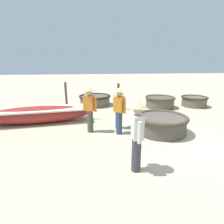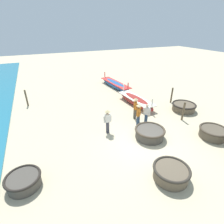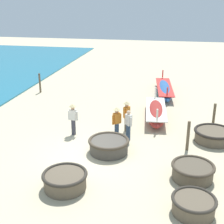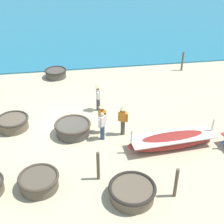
{
  "view_description": "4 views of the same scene",
  "coord_description": "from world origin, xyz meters",
  "px_view_note": "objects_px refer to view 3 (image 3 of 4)",
  "views": [
    {
      "loc": [
        -4.94,
        3.12,
        2.43
      ],
      "look_at": [
        0.09,
        2.34,
        1.03
      ],
      "focal_mm": 28.0,
      "sensor_mm": 36.0,
      "label": 1
    },
    {
      "loc": [
        -5.12,
        -6.99,
        6.41
      ],
      "look_at": [
        -0.61,
        3.18,
        0.81
      ],
      "focal_mm": 28.0,
      "sensor_mm": 36.0,
      "label": 2
    },
    {
      "loc": [
        3.36,
        -12.15,
        6.72
      ],
      "look_at": [
        0.37,
        3.1,
        0.97
      ],
      "focal_mm": 50.0,
      "sensor_mm": 36.0,
      "label": 3
    },
    {
      "loc": [
        14.24,
        0.36,
        9.48
      ],
      "look_at": [
        0.64,
        2.49,
        1.07
      ],
      "focal_mm": 50.0,
      "sensor_mm": 36.0,
      "label": 4
    }
  ],
  "objects_px": {
    "coracle_far_left": "(65,180)",
    "mooring_post_shoreline": "(214,116)",
    "coracle_upturned": "(194,205)",
    "fisherman_crouching": "(128,124)",
    "long_boat_blue_hull": "(156,112)",
    "coracle_tilted": "(109,145)",
    "mooring_post_inland": "(188,136)",
    "long_boat_ochre_hull": "(164,89)",
    "mooring_post_mid_beach": "(40,83)",
    "coracle_weathered": "(193,171)",
    "fisherman_hauling": "(127,114)",
    "coracle_center": "(213,135)",
    "fisherman_standing_right": "(117,121)",
    "fisherman_standing_left": "(73,117)"
  },
  "relations": [
    {
      "from": "long_boat_ochre_hull",
      "to": "mooring_post_mid_beach",
      "type": "height_order",
      "value": "mooring_post_mid_beach"
    },
    {
      "from": "coracle_center",
      "to": "fisherman_standing_left",
      "type": "relative_size",
      "value": 1.15
    },
    {
      "from": "coracle_upturned",
      "to": "fisherman_hauling",
      "type": "bearing_deg",
      "value": 116.89
    },
    {
      "from": "long_boat_ochre_hull",
      "to": "mooring_post_mid_beach",
      "type": "relative_size",
      "value": 3.82
    },
    {
      "from": "fisherman_hauling",
      "to": "fisherman_crouching",
      "type": "bearing_deg",
      "value": -77.02
    },
    {
      "from": "coracle_tilted",
      "to": "mooring_post_inland",
      "type": "distance_m",
      "value": 3.68
    },
    {
      "from": "coracle_far_left",
      "to": "long_boat_ochre_hull",
      "type": "bearing_deg",
      "value": 76.21
    },
    {
      "from": "coracle_upturned",
      "to": "fisherman_standing_right",
      "type": "bearing_deg",
      "value": 123.86
    },
    {
      "from": "mooring_post_mid_beach",
      "to": "mooring_post_shoreline",
      "type": "height_order",
      "value": "mooring_post_mid_beach"
    },
    {
      "from": "mooring_post_shoreline",
      "to": "long_boat_blue_hull",
      "type": "bearing_deg",
      "value": 163.79
    },
    {
      "from": "long_boat_blue_hull",
      "to": "mooring_post_shoreline",
      "type": "xyz_separation_m",
      "value": [
        3.15,
        -0.92,
        0.33
      ]
    },
    {
      "from": "fisherman_standing_left",
      "to": "long_boat_blue_hull",
      "type": "bearing_deg",
      "value": 38.08
    },
    {
      "from": "mooring_post_inland",
      "to": "long_boat_blue_hull",
      "type": "bearing_deg",
      "value": 113.91
    },
    {
      "from": "coracle_far_left",
      "to": "mooring_post_inland",
      "type": "distance_m",
      "value": 6.1
    },
    {
      "from": "coracle_far_left",
      "to": "fisherman_hauling",
      "type": "xyz_separation_m",
      "value": [
        1.45,
        5.68,
        0.61
      ]
    },
    {
      "from": "mooring_post_inland",
      "to": "fisherman_crouching",
      "type": "bearing_deg",
      "value": 169.19
    },
    {
      "from": "long_boat_ochre_hull",
      "to": "fisherman_standing_left",
      "type": "xyz_separation_m",
      "value": [
        -4.34,
        -8.18,
        0.6
      ]
    },
    {
      "from": "coracle_far_left",
      "to": "fisherman_hauling",
      "type": "height_order",
      "value": "fisherman_hauling"
    },
    {
      "from": "coracle_center",
      "to": "coracle_upturned",
      "type": "height_order",
      "value": "coracle_center"
    },
    {
      "from": "coracle_center",
      "to": "long_boat_blue_hull",
      "type": "relative_size",
      "value": 0.42
    },
    {
      "from": "coracle_center",
      "to": "long_boat_blue_hull",
      "type": "bearing_deg",
      "value": 138.59
    },
    {
      "from": "coracle_upturned",
      "to": "fisherman_crouching",
      "type": "relative_size",
      "value": 0.95
    },
    {
      "from": "coracle_tilted",
      "to": "coracle_weathered",
      "type": "distance_m",
      "value": 3.99
    },
    {
      "from": "fisherman_standing_right",
      "to": "fisherman_hauling",
      "type": "bearing_deg",
      "value": 71.24
    },
    {
      "from": "fisherman_standing_left",
      "to": "fisherman_hauling",
      "type": "bearing_deg",
      "value": 20.24
    },
    {
      "from": "mooring_post_shoreline",
      "to": "coracle_upturned",
      "type": "bearing_deg",
      "value": -100.46
    },
    {
      "from": "coracle_far_left",
      "to": "long_boat_blue_hull",
      "type": "bearing_deg",
      "value": 70.06
    },
    {
      "from": "coracle_upturned",
      "to": "fisherman_hauling",
      "type": "distance_m",
      "value": 7.04
    },
    {
      "from": "fisherman_crouching",
      "to": "fisherman_hauling",
      "type": "distance_m",
      "value": 1.13
    },
    {
      "from": "long_boat_ochre_hull",
      "to": "fisherman_hauling",
      "type": "height_order",
      "value": "fisherman_hauling"
    },
    {
      "from": "fisherman_standing_right",
      "to": "mooring_post_shoreline",
      "type": "xyz_separation_m",
      "value": [
        4.9,
        2.29,
        -0.25
      ]
    },
    {
      "from": "coracle_far_left",
      "to": "mooring_post_shoreline",
      "type": "xyz_separation_m",
      "value": [
        6.01,
        6.96,
        0.36
      ]
    },
    {
      "from": "long_boat_ochre_hull",
      "to": "mooring_post_mid_beach",
      "type": "distance_m",
      "value": 9.22
    },
    {
      "from": "mooring_post_mid_beach",
      "to": "coracle_upturned",
      "type": "bearing_deg",
      "value": -48.89
    },
    {
      "from": "long_boat_blue_hull",
      "to": "fisherman_hauling",
      "type": "xyz_separation_m",
      "value": [
        -1.41,
        -2.19,
        0.58
      ]
    },
    {
      "from": "coracle_far_left",
      "to": "coracle_upturned",
      "type": "height_order",
      "value": "coracle_far_left"
    },
    {
      "from": "fisherman_standing_right",
      "to": "fisherman_crouching",
      "type": "height_order",
      "value": "fisherman_standing_right"
    },
    {
      "from": "coracle_upturned",
      "to": "mooring_post_inland",
      "type": "distance_m",
      "value": 4.63
    },
    {
      "from": "coracle_tilted",
      "to": "fisherman_standing_right",
      "type": "relative_size",
      "value": 1.13
    },
    {
      "from": "long_boat_ochre_hull",
      "to": "fisherman_standing_right",
      "type": "xyz_separation_m",
      "value": [
        -2.06,
        -8.23,
        0.6
      ]
    },
    {
      "from": "coracle_weathered",
      "to": "long_boat_blue_hull",
      "type": "bearing_deg",
      "value": 106.14
    },
    {
      "from": "coracle_tilted",
      "to": "coracle_weathered",
      "type": "xyz_separation_m",
      "value": [
        3.67,
        -1.57,
        -0.01
      ]
    },
    {
      "from": "coracle_far_left",
      "to": "coracle_upturned",
      "type": "bearing_deg",
      "value": -7.01
    },
    {
      "from": "coracle_far_left",
      "to": "fisherman_standing_left",
      "type": "bearing_deg",
      "value": 103.97
    },
    {
      "from": "long_boat_ochre_hull",
      "to": "fisherman_standing_left",
      "type": "bearing_deg",
      "value": -117.94
    },
    {
      "from": "coracle_weathered",
      "to": "fisherman_hauling",
      "type": "height_order",
      "value": "fisherman_hauling"
    },
    {
      "from": "coracle_center",
      "to": "fisherman_crouching",
      "type": "relative_size",
      "value": 1.22
    },
    {
      "from": "coracle_upturned",
      "to": "fisherman_crouching",
      "type": "height_order",
      "value": "fisherman_crouching"
    },
    {
      "from": "long_boat_blue_hull",
      "to": "fisherman_crouching",
      "type": "xyz_separation_m",
      "value": [
        -1.16,
        -3.29,
        0.46
      ]
    },
    {
      "from": "fisherman_standing_right",
      "to": "mooring_post_mid_beach",
      "type": "height_order",
      "value": "fisherman_standing_right"
    }
  ]
}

